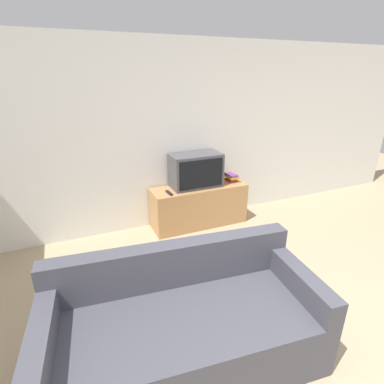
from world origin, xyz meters
TOP-DOWN VIEW (x-y plane):
  - wall_back at (0.00, 3.03)m, footprint 9.00×0.06m
  - tv_stand at (0.34, 2.75)m, footprint 1.41×0.46m
  - television at (0.30, 2.79)m, footprint 0.73×0.39m
  - couch at (-0.73, 0.69)m, footprint 2.14×1.12m
  - book_stack at (0.90, 2.78)m, footprint 0.15×0.22m
  - remote_on_stand at (-0.16, 2.66)m, footprint 0.05×0.18m

SIDE VIEW (x-z plane):
  - couch at x=-0.73m, z-range -0.13..0.73m
  - tv_stand at x=0.34m, z-range 0.00..0.61m
  - remote_on_stand at x=-0.16m, z-range 0.61..0.63m
  - book_stack at x=0.90m, z-range 0.61..0.72m
  - television at x=0.30m, z-range 0.61..1.09m
  - wall_back at x=0.00m, z-range 0.00..2.60m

